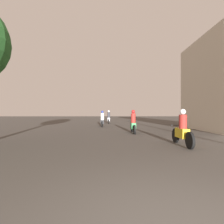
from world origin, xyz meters
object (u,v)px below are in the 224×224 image
Objects in this scene: motorcycle_green at (133,124)px; motorcycle_black at (102,120)px; motorcycle_yellow at (182,131)px; motorcycle_silver at (109,118)px.

motorcycle_green is 5.91m from motorcycle_black.
motorcycle_green reaches higher than motorcycle_black.
motorcycle_black is (-3.76, 9.94, 0.01)m from motorcycle_yellow.
motorcycle_silver is at bearing 104.37° from motorcycle_yellow.
motorcycle_green is at bearing 110.60° from motorcycle_yellow.
motorcycle_yellow is 1.01× the size of motorcycle_silver.
motorcycle_black is (-2.30, 5.45, -0.00)m from motorcycle_green.
motorcycle_silver reaches higher than motorcycle_yellow.
motorcycle_green is at bearing -69.81° from motorcycle_black.
motorcycle_green is 10.66m from motorcycle_silver.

